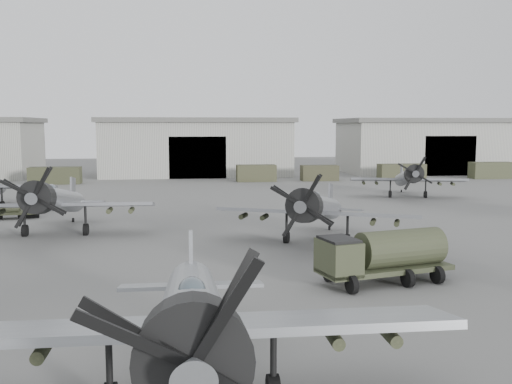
% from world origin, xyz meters
% --- Properties ---
extents(ground, '(220.00, 220.00, 0.00)m').
position_xyz_m(ground, '(0.00, 0.00, 0.00)').
color(ground, slate).
rests_on(ground, ground).
extents(hangar_center, '(29.00, 14.80, 8.70)m').
position_xyz_m(hangar_center, '(0.00, 61.96, 4.37)').
color(hangar_center, '#AFB1A5').
rests_on(hangar_center, ground).
extents(hangar_right, '(29.00, 14.80, 8.70)m').
position_xyz_m(hangar_right, '(38.00, 61.96, 4.37)').
color(hangar_right, '#AFB1A5').
rests_on(hangar_right, ground).
extents(support_truck_2, '(6.50, 2.20, 2.20)m').
position_xyz_m(support_truck_2, '(-18.59, 50.00, 1.10)').
color(support_truck_2, '#363925').
rests_on(support_truck_2, ground).
extents(support_truck_4, '(5.31, 2.20, 2.24)m').
position_xyz_m(support_truck_4, '(7.73, 50.00, 1.12)').
color(support_truck_4, '#3C3D28').
rests_on(support_truck_4, ground).
extents(support_truck_5, '(5.03, 2.20, 2.11)m').
position_xyz_m(support_truck_5, '(16.52, 50.00, 1.06)').
color(support_truck_5, '#393825').
rests_on(support_truck_5, ground).
extents(support_truck_6, '(6.49, 2.20, 2.19)m').
position_xyz_m(support_truck_6, '(28.33, 50.00, 1.09)').
color(support_truck_6, '#3C3D28').
rests_on(support_truck_6, ground).
extents(support_truck_7, '(6.06, 2.20, 2.33)m').
position_xyz_m(support_truck_7, '(41.78, 50.00, 1.17)').
color(support_truck_7, '#3C4029').
rests_on(support_truck_7, ground).
extents(aircraft_near_1, '(14.03, 12.62, 5.64)m').
position_xyz_m(aircraft_near_1, '(-2.13, -12.19, 2.57)').
color(aircraft_near_1, '#929599').
rests_on(aircraft_near_1, ground).
extents(aircraft_mid_1, '(13.35, 12.01, 5.36)m').
position_xyz_m(aircraft_mid_1, '(-10.92, 13.26, 2.44)').
color(aircraft_mid_1, gray).
rests_on(aircraft_mid_1, ground).
extents(aircraft_mid_2, '(12.59, 11.40, 5.14)m').
position_xyz_m(aircraft_mid_2, '(5.99, 8.05, 2.34)').
color(aircraft_mid_2, gray).
rests_on(aircraft_mid_2, ground).
extents(aircraft_far_1, '(12.03, 10.83, 4.79)m').
position_xyz_m(aircraft_far_1, '(21.13, 30.17, 2.18)').
color(aircraft_far_1, gray).
rests_on(aircraft_far_1, ground).
extents(fuel_tanker, '(6.82, 4.04, 2.51)m').
position_xyz_m(fuel_tanker, '(7.10, -0.88, 1.44)').
color(fuel_tanker, '#373C27').
rests_on(fuel_tanker, ground).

